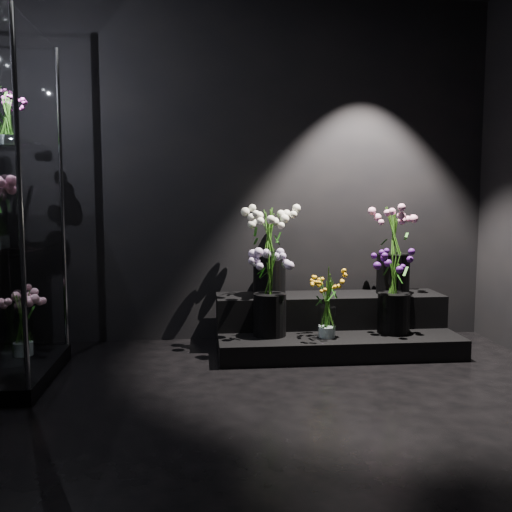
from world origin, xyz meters
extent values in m
plane|color=black|center=(0.00, 0.00, 0.00)|extent=(4.00, 4.00, 0.00)
plane|color=black|center=(0.00, 2.00, 1.40)|extent=(4.00, 0.00, 4.00)
cube|color=black|center=(0.63, 1.54, 0.08)|extent=(1.82, 0.81, 0.15)
cube|color=black|center=(0.63, 1.75, 0.28)|extent=(1.82, 0.41, 0.25)
cube|color=black|center=(-1.68, 1.04, 0.05)|extent=(0.61, 1.01, 0.10)
cube|color=white|center=(-1.68, 1.04, 0.86)|extent=(0.55, 0.95, 0.01)
cylinder|color=white|center=(0.53, 1.35, 0.27)|extent=(0.13, 0.13, 0.23)
cylinder|color=black|center=(0.11, 1.45, 0.31)|extent=(0.25, 0.25, 0.32)
cylinder|color=black|center=(1.06, 1.44, 0.31)|extent=(0.24, 0.24, 0.31)
cylinder|color=black|center=(0.14, 1.75, 0.57)|extent=(0.26, 0.26, 0.33)
cylinder|color=black|center=(1.16, 1.74, 0.57)|extent=(0.27, 0.27, 0.32)
cylinder|color=white|center=(-1.65, 1.21, 1.62)|extent=(0.13, 0.13, 0.19)
cylinder|color=white|center=(-1.63, 1.26, 0.24)|extent=(0.14, 0.14, 0.27)
camera|label=1|loc=(-0.41, -2.71, 1.21)|focal=40.00mm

